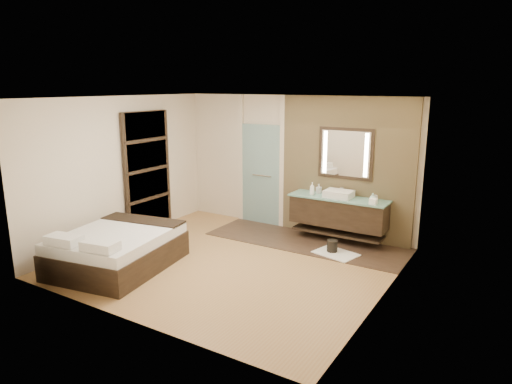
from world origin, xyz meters
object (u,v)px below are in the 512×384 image
Objects in this scene: bed at (117,249)px; waste_bin at (332,247)px; vanity at (338,212)px; mirror_unit at (345,154)px.

bed is 3.65m from waste_bin.
mirror_unit is (0.00, 0.24, 1.07)m from vanity.
vanity is at bearing 40.09° from bed.
mirror_unit reaches higher than waste_bin.
bed is at bearing -130.34° from vanity.
vanity is 0.79m from waste_bin.
waste_bin is at bearing 31.99° from bed.
vanity is at bearing -90.00° from mirror_unit.
mirror_unit is 1.76m from waste_bin.
waste_bin is at bearing -80.03° from mirror_unit.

